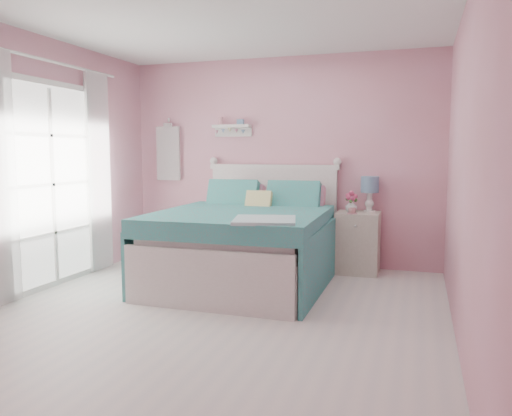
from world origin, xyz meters
The scene contains 12 objects.
floor centered at (0.00, 0.00, 0.00)m, with size 4.50×4.50×0.00m, color silver.
room_shell centered at (0.00, 0.00, 1.58)m, with size 4.50×4.50×4.50m.
bed centered at (-0.08, 1.16, 0.42)m, with size 1.76×2.20×1.26m.
nightstand centered at (1.03, 1.99, 0.36)m, with size 0.50×0.49×0.72m.
table_lamp centered at (1.14, 2.10, 1.01)m, with size 0.21×0.21×0.42m.
vase centered at (0.94, 2.01, 0.79)m, with size 0.14×0.14×0.14m, color silver.
teacup centered at (0.98, 1.82, 0.75)m, with size 0.09×0.09×0.07m, color tan.
roses centered at (0.94, 2.00, 0.90)m, with size 0.14×0.11×0.12m.
wall_shelf centered at (-0.63, 2.19, 1.73)m, with size 0.50×0.15×0.25m.
hanging_dress centered at (-1.55, 2.18, 1.40)m, with size 0.34×0.03×0.72m, color white.
french_door centered at (-1.97, 0.40, 1.07)m, with size 0.04×1.32×2.16m.
curtain_far centered at (-1.92, 1.14, 1.18)m, with size 0.04×0.40×2.32m, color white.
Camera 1 is at (1.70, -3.89, 1.41)m, focal length 35.00 mm.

